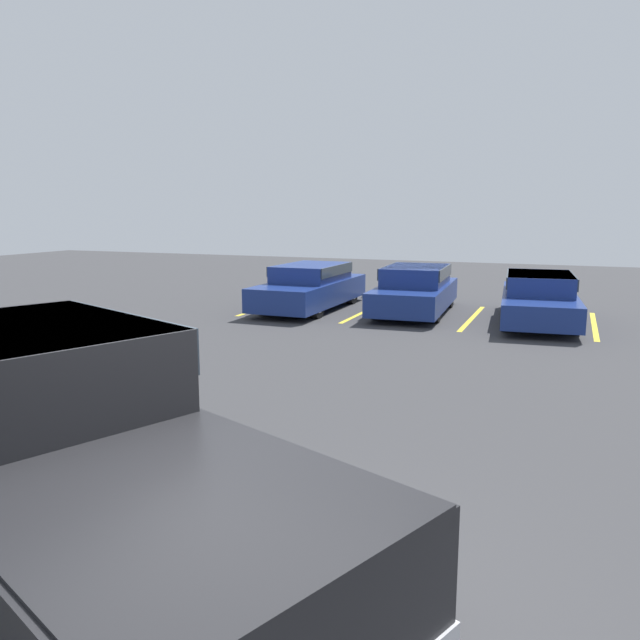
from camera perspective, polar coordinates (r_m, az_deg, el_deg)
ground_plane at (r=4.96m, az=-8.59°, el=-23.52°), size 60.00×60.00×0.00m
stall_stripe_a at (r=18.14m, az=-4.52°, el=1.35°), size 0.12×4.00×0.01m
stall_stripe_b at (r=17.07m, az=4.16°, el=0.81°), size 0.12×4.00×0.01m
stall_stripe_c at (r=16.44m, az=13.74°, el=0.19°), size 0.12×4.00×0.01m
stall_stripe_d at (r=16.29m, az=23.79°, el=-0.47°), size 0.12×4.00×0.01m
pickup_truck at (r=5.24m, az=-24.16°, el=-11.11°), size 6.35×4.13×1.86m
parked_sedan_a at (r=17.38m, az=-0.87°, el=3.19°), size 1.73×4.67×1.24m
parked_sedan_b at (r=16.87m, az=8.70°, el=2.87°), size 1.96×4.46×1.25m
parked_sedan_c at (r=16.19m, az=19.38°, el=2.05°), size 2.09×4.90×1.20m
wheel_stop_curb at (r=19.49m, az=6.57°, el=2.12°), size 1.89×0.20×0.14m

